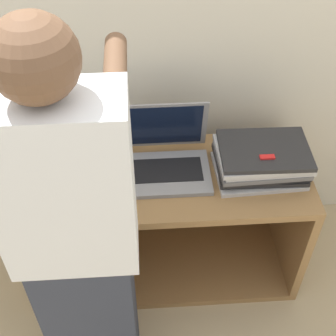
% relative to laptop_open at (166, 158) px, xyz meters
% --- Properties ---
extents(ground_plane, '(12.00, 12.00, 0.00)m').
position_rel_laptop_open_xyz_m(ground_plane, '(0.00, -0.31, -0.71)').
color(ground_plane, tan).
extents(wall_back, '(8.00, 0.05, 2.40)m').
position_rel_laptop_open_xyz_m(wall_back, '(0.00, 0.31, 0.49)').
color(wall_back, beige).
rests_on(wall_back, ground_plane).
extents(cart, '(1.23, 0.52, 0.65)m').
position_rel_laptop_open_xyz_m(cart, '(0.00, 0.01, -0.38)').
color(cart, olive).
rests_on(cart, ground_plane).
extents(laptop_open, '(0.37, 0.31, 0.28)m').
position_rel_laptop_open_xyz_m(laptop_open, '(0.00, 0.00, 0.00)').
color(laptop_open, gray).
rests_on(laptop_open, cart).
extents(laptop_stack_left, '(0.39, 0.28, 0.06)m').
position_rel_laptop_open_xyz_m(laptop_stack_left, '(-0.40, -0.05, -0.03)').
color(laptop_stack_left, gray).
rests_on(laptop_stack_left, cart).
extents(laptop_stack_right, '(0.39, 0.29, 0.14)m').
position_rel_laptop_open_xyz_m(laptop_stack_right, '(0.40, -0.05, 0.01)').
color(laptop_stack_right, '#B7B7BC').
rests_on(laptop_stack_right, cart).
extents(person, '(0.40, 0.53, 1.62)m').
position_rel_laptop_open_xyz_m(person, '(-0.32, -0.52, 0.11)').
color(person, '#2D3342').
rests_on(person, ground_plane).
extents(inventory_tag, '(0.06, 0.02, 0.01)m').
position_rel_laptop_open_xyz_m(inventory_tag, '(0.40, -0.12, 0.09)').
color(inventory_tag, red).
rests_on(inventory_tag, laptop_stack_right).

